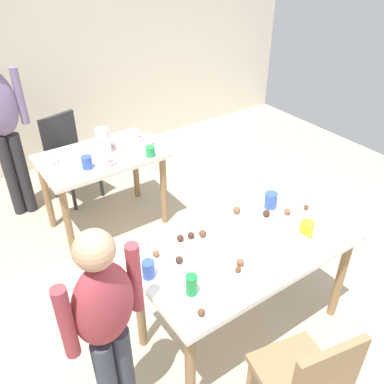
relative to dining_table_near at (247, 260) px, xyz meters
The scene contains 34 objects.
ground_plane 0.65m from the dining_table_near, 118.04° to the right, with size 6.40×6.40×0.00m, color tan.
wall_back 3.23m from the dining_table_near, 90.36° to the left, with size 6.40×0.10×2.60m, color beige.
dining_table_near is the anchor object (origin of this frame).
dining_table_far 1.67m from the dining_table_near, 98.42° to the left, with size 1.03×0.67×0.75m.
chair_near_table 0.77m from the dining_table_near, 106.62° to the right, with size 0.47×0.47×0.87m.
chair_far_table 2.37m from the dining_table_near, 97.75° to the left, with size 0.49×0.49×0.87m.
person_girl_near 0.99m from the dining_table_near, behind, with size 0.46×0.26×1.36m.
person_adult_far 2.50m from the dining_table_near, 109.92° to the left, with size 0.45×0.27×1.65m.
mixing_bowl 0.30m from the dining_table_near, 47.32° to the right, with size 0.21×0.21×0.09m, color white.
soda_can 0.53m from the dining_table_near, 168.44° to the right, with size 0.07×0.07×0.12m, color #198438.
fork_near 0.53m from the dining_table_near, behind, with size 0.17×0.02×0.01m, color silver.
cup_near_0 0.66m from the dining_table_near, 167.73° to the left, with size 0.07×0.07×0.11m, color #3351B2.
cup_near_1 0.42m from the dining_table_near, 17.76° to the right, with size 0.09×0.09×0.11m, color yellow.
cup_near_2 0.50m from the dining_table_near, 30.00° to the left, with size 0.09×0.09×0.12m, color #3351B2.
cake_ball_0 0.38m from the dining_table_near, 61.54° to the left, with size 0.05×0.05×0.05m, color brown.
cake_ball_1 0.39m from the dining_table_near, 130.63° to the left, with size 0.04×0.04×0.04m, color #3D2319.
cake_ball_2 0.61m from the dining_table_near, 154.95° to the right, with size 0.04×0.04×0.04m, color brown.
cake_ball_3 0.44m from the dining_table_near, 136.49° to the left, with size 0.05×0.05×0.05m, color #3D2319.
cake_ball_4 0.46m from the dining_table_near, 162.76° to the left, with size 0.05×0.05×0.05m, color #3D2319.
cake_ball_5 0.26m from the dining_table_near, 146.91° to the right, with size 0.04×0.04×0.04m, color brown.
cake_ball_6 0.33m from the dining_table_near, 124.06° to the left, with size 0.05×0.05×0.05m, color brown.
cake_ball_7 0.58m from the dining_table_near, 153.01° to the left, with size 0.04×0.04×0.04m, color brown.
cake_ball_8 0.48m from the dining_table_near, 13.73° to the left, with size 0.05×0.05×0.05m, color brown.
cake_ball_9 0.21m from the dining_table_near, 148.23° to the right, with size 0.05×0.05×0.05m, color brown.
cake_ball_10 0.38m from the dining_table_near, 29.13° to the left, with size 0.05×0.05×0.05m, color #3D2319.
cake_ball_11 0.62m from the dining_table_near, ahead, with size 0.04×0.04×0.04m, color brown.
pitcher_far 1.69m from the dining_table_near, 96.77° to the left, with size 0.12×0.12×0.23m, color white.
cup_far_0 1.59m from the dining_table_near, 83.00° to the left, with size 0.07×0.07×0.11m, color white.
cup_far_1 1.56m from the dining_table_near, 105.90° to the left, with size 0.09×0.09×0.11m, color #3351B2.
cup_far_2 1.39m from the dining_table_near, 85.82° to the left, with size 0.08×0.08×0.09m, color green.
donut_far_0 1.48m from the dining_table_near, 99.19° to the left, with size 0.11×0.11×0.03m, color pink.
donut_far_1 1.77m from the dining_table_near, 93.37° to the left, with size 0.11×0.11×0.03m, color pink.
donut_far_2 1.74m from the dining_table_near, 83.65° to the left, with size 0.10×0.10×0.03m, color pink.
donut_far_3 1.88m from the dining_table_near, 109.91° to the left, with size 0.13×0.13×0.04m, color white.
Camera 1 is at (-1.36, -1.33, 2.42)m, focal length 38.14 mm.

